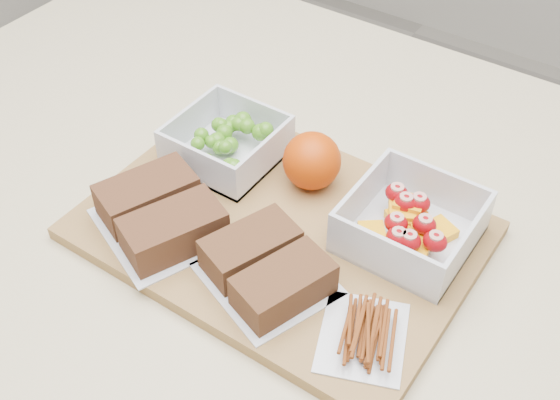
# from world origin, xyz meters

# --- Properties ---
(cutting_board) EXTENTS (0.42, 0.30, 0.02)m
(cutting_board) POSITION_xyz_m (0.03, -0.02, 0.91)
(cutting_board) COLOR olive
(cutting_board) RESTS_ON counter
(grape_container) EXTENTS (0.12, 0.12, 0.05)m
(grape_container) POSITION_xyz_m (-0.09, 0.04, 0.94)
(grape_container) COLOR silver
(grape_container) RESTS_ON cutting_board
(fruit_container) EXTENTS (0.13, 0.13, 0.06)m
(fruit_container) POSITION_xyz_m (0.15, 0.04, 0.94)
(fruit_container) COLOR silver
(fruit_container) RESTS_ON cutting_board
(orange) EXTENTS (0.07, 0.07, 0.07)m
(orange) POSITION_xyz_m (0.02, 0.06, 0.95)
(orange) COLOR #C43D04
(orange) RESTS_ON cutting_board
(sandwich_bag_left) EXTENTS (0.17, 0.17, 0.04)m
(sandwich_bag_left) POSITION_xyz_m (-0.08, -0.10, 0.94)
(sandwich_bag_left) COLOR silver
(sandwich_bag_left) RESTS_ON cutting_board
(sandwich_bag_center) EXTENTS (0.16, 0.15, 0.04)m
(sandwich_bag_center) POSITION_xyz_m (0.06, -0.09, 0.94)
(sandwich_bag_center) COLOR silver
(sandwich_bag_center) RESTS_ON cutting_board
(pretzel_bag) EXTENTS (0.11, 0.12, 0.02)m
(pretzel_bag) POSITION_xyz_m (0.18, -0.10, 0.93)
(pretzel_bag) COLOR silver
(pretzel_bag) RESTS_ON cutting_board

